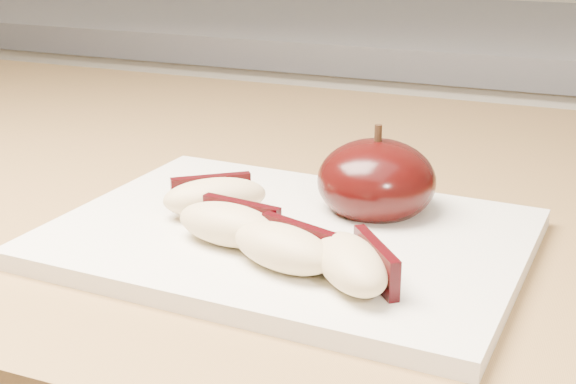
% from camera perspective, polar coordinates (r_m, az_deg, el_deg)
% --- Properties ---
extents(back_cabinet, '(2.40, 0.62, 0.94)m').
position_cam_1_polar(back_cabinet, '(1.44, 10.45, -6.84)').
color(back_cabinet, silver).
rests_on(back_cabinet, ground).
extents(cutting_board, '(0.30, 0.23, 0.01)m').
position_cam_1_polar(cutting_board, '(0.51, 0.00, -3.25)').
color(cutting_board, silver).
rests_on(cutting_board, island_counter).
extents(apple_half, '(0.09, 0.09, 0.07)m').
position_cam_1_polar(apple_half, '(0.54, 6.30, 0.79)').
color(apple_half, black).
rests_on(apple_half, cutting_board).
extents(apple_wedge_a, '(0.07, 0.07, 0.02)m').
position_cam_1_polar(apple_wedge_a, '(0.53, -5.25, -0.32)').
color(apple_wedge_a, tan).
rests_on(apple_wedge_a, cutting_board).
extents(apple_wedge_b, '(0.07, 0.04, 0.02)m').
position_cam_1_polar(apple_wedge_b, '(0.49, -4.15, -2.27)').
color(apple_wedge_b, tan).
rests_on(apple_wedge_b, cutting_board).
extents(apple_wedge_c, '(0.08, 0.05, 0.02)m').
position_cam_1_polar(apple_wedge_c, '(0.45, -0.22, -3.93)').
color(apple_wedge_c, tan).
rests_on(apple_wedge_c, cutting_board).
extents(apple_wedge_d, '(0.07, 0.07, 0.02)m').
position_cam_1_polar(apple_wedge_d, '(0.43, 4.69, -5.06)').
color(apple_wedge_d, tan).
rests_on(apple_wedge_d, cutting_board).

